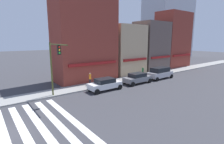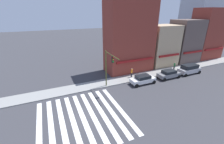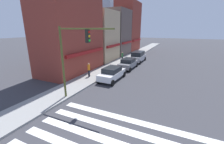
{
  "view_description": "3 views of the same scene",
  "coord_description": "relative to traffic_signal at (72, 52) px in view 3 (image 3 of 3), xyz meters",
  "views": [
    {
      "loc": [
        -0.74,
        -13.37,
        6.56
      ],
      "look_at": [
        14.03,
        6.0,
        2.0
      ],
      "focal_mm": 28.0,
      "sensor_mm": 36.0,
      "label": 1
    },
    {
      "loc": [
        -2.79,
        -14.87,
        11.84
      ],
      "look_at": [
        5.65,
        4.0,
        3.5
      ],
      "focal_mm": 24.0,
      "sensor_mm": 36.0,
      "label": 2
    },
    {
      "loc": [
        -3.82,
        -2.7,
        6.09
      ],
      "look_at": [
        11.88,
        4.7,
        1.0
      ],
      "focal_mm": 24.0,
      "sensor_mm": 36.0,
      "label": 3
    }
  ],
  "objects": [
    {
      "name": "storefront_row",
      "position": [
        17.97,
        6.23,
        2.06
      ],
      "size": [
        32.59,
        5.3,
        15.3
      ],
      "color": "maroon",
      "rests_on": "ground_plane"
    },
    {
      "name": "suv_silver",
      "position": [
        17.59,
        -0.57,
        -3.25
      ],
      "size": [
        4.71,
        2.12,
        1.94
      ],
      "rotation": [
        0.0,
        0.0,
        0.01
      ],
      "color": "#B7B7BC",
      "rests_on": "ground_plane"
    },
    {
      "name": "pedestrian_green_top",
      "position": [
        16.1,
        1.96,
        -3.21
      ],
      "size": [
        0.32,
        0.32,
        1.77
      ],
      "rotation": [
        0.0,
        0.0,
        2.28
      ],
      "color": "#23232D",
      "rests_on": "sidewalk_left"
    },
    {
      "name": "traffic_signal",
      "position": [
        0.0,
        0.0,
        0.0
      ],
      "size": [
        0.32,
        4.92,
        6.25
      ],
      "color": "#474C1E",
      "rests_on": "ground_plane"
    },
    {
      "name": "pedestrian_orange_vest",
      "position": [
        5.77,
        2.45,
        -3.21
      ],
      "size": [
        0.32,
        0.32,
        1.77
      ],
      "rotation": [
        0.0,
        0.0,
        0.19
      ],
      "color": "#23232D",
      "rests_on": "sidewalk_left"
    },
    {
      "name": "sedan_white",
      "position": [
        6.23,
        -0.57,
        -3.44
      ],
      "size": [
        4.42,
        2.02,
        1.59
      ],
      "rotation": [
        0.0,
        0.0,
        -0.01
      ],
      "color": "white",
      "rests_on": "ground_plane"
    },
    {
      "name": "sedan_grey",
      "position": [
        12.18,
        -0.57,
        -3.44
      ],
      "size": [
        4.42,
        2.02,
        1.59
      ],
      "rotation": [
        0.0,
        0.0,
        -0.01
      ],
      "color": "slate",
      "rests_on": "ground_plane"
    }
  ]
}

